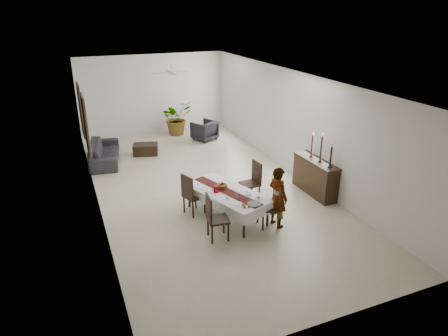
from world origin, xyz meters
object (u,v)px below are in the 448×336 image
red_pitcher (216,189)px  sofa (104,152)px  woman (278,197)px  sideboard_body (315,177)px  dining_table_top (227,192)px

red_pitcher → sofa: size_ratio=0.08×
woman → sideboard_body: size_ratio=0.93×
sofa → dining_table_top: bearing=-145.7°
red_pitcher → sofa: bearing=112.8°
red_pitcher → sideboard_body: (3.09, 0.23, -0.29)m
dining_table_top → sofa: same height
woman → sofa: woman is taller
woman → sideboard_body: bearing=-75.0°
red_pitcher → woman: size_ratio=0.12×
red_pitcher → sofa: (-2.13, 5.05, -0.44)m
sideboard_body → dining_table_top: bearing=-174.3°
dining_table_top → sofa: (-2.38, 5.11, -0.32)m
sideboard_body → sofa: 7.10m
red_pitcher → dining_table_top: bearing=-11.3°
dining_table_top → woman: (0.94, -0.90, 0.10)m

